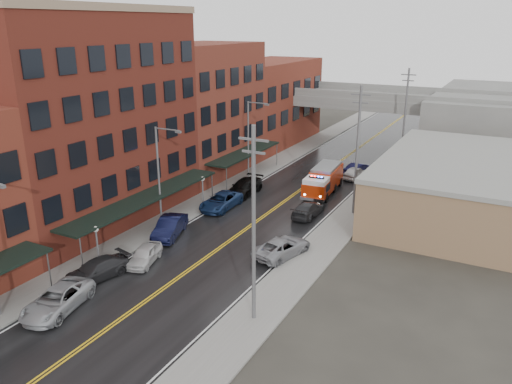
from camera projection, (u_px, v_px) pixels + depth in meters
The scene contains 31 objects.
road at pixel (261, 218), 46.14m from camera, with size 11.00×160.00×0.02m, color black.
sidewalk_left at pixel (196, 205), 49.34m from camera, with size 3.00×160.00×0.15m, color slate.
sidewalk_right at pixel (337, 232), 42.90m from camera, with size 3.00×160.00×0.15m, color slate.
curb_left at pixel (210, 208), 48.61m from camera, with size 0.30×160.00×0.15m, color gray.
curb_right at pixel (319, 229), 43.63m from camera, with size 0.30×160.00×0.15m, color gray.
brick_building_b at pixel (89, 122), 43.25m from camera, with size 9.00×20.00×18.00m, color #531A15.
brick_building_c at pixel (202, 110), 58.40m from camera, with size 9.00×15.00×15.00m, color maroon.
brick_building_far at pixel (268, 103), 73.54m from camera, with size 9.00×20.00×12.00m, color maroon.
tan_building at pixel (462, 188), 46.66m from camera, with size 14.00×22.00×5.00m, color #886249.
right_far_block at pixel (504, 121), 70.43m from camera, with size 18.00×30.00×8.00m, color slate.
awning_1 at pixel (146, 198), 42.62m from camera, with size 2.60×18.00×3.09m.
awning_2 at pixel (245, 153), 57.28m from camera, with size 2.60×13.00×3.09m.
globe_lamp_1 at pixel (96, 237), 36.50m from camera, with size 0.44×0.44×3.12m.
globe_lamp_2 at pixel (203, 185), 48.22m from camera, with size 0.44×0.44×3.12m.
street_lamp_1 at pixel (161, 171), 42.34m from camera, with size 2.64×0.22×9.00m.
street_lamp_2 at pixel (250, 136), 55.74m from camera, with size 2.64×0.22×9.00m.
utility_pole_0 at pixel (254, 224), 28.37m from camera, with size 1.80×0.24×12.00m.
utility_pole_1 at pixel (357, 149), 45.13m from camera, with size 1.80×0.24×12.00m.
utility_pole_2 at pixel (405, 115), 61.88m from camera, with size 1.80×0.24×12.00m.
overpass at pixel (364, 105), 71.03m from camera, with size 40.00×10.00×7.50m.
fire_truck at pixel (323, 180), 52.50m from camera, with size 3.50×7.73×2.76m.
parked_car_left_2 at pixel (57, 300), 31.16m from camera, with size 2.44×5.29×1.47m, color #A0A3A7.
parked_car_left_3 at pixel (96, 270), 35.02m from camera, with size 1.96×4.83×1.40m, color #262528.
parked_car_left_4 at pixel (145, 255), 37.35m from camera, with size 1.58×3.93×1.34m, color silver.
parked_car_left_5 at pixel (170, 227), 42.05m from camera, with size 1.73×4.97×1.64m, color black.
parked_car_left_6 at pixel (221, 201), 48.37m from camera, with size 2.47×5.36×1.49m, color navy.
parked_car_left_7 at pixel (244, 187), 52.29m from camera, with size 2.24×5.51×1.60m, color black.
parked_car_right_0 at pixel (282, 247), 38.51m from camera, with size 2.40×5.21×1.45m, color gray.
parked_car_right_1 at pixel (308, 209), 46.47m from camera, with size 1.90×4.68×1.36m, color #252528.
parked_car_right_2 at pixel (355, 173), 57.75m from camera, with size 1.67×4.14×1.41m, color silver.
parked_car_right_3 at pixel (359, 169), 59.07m from camera, with size 1.56×4.48×1.48m, color black.
Camera 1 is at (19.56, -8.19, 17.15)m, focal length 35.00 mm.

